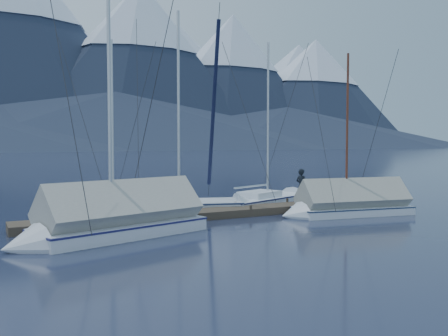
{
  "coord_description": "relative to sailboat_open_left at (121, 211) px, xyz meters",
  "views": [
    {
      "loc": [
        -9.99,
        -16.93,
        3.32
      ],
      "look_at": [
        0.0,
        2.0,
        2.2
      ],
      "focal_mm": 38.0,
      "sensor_mm": 36.0,
      "label": 1
    }
  ],
  "objects": [
    {
      "name": "ground",
      "position": [
        3.98,
        -4.84,
        -0.15
      ],
      "size": [
        1000.0,
        1000.0,
        0.0
      ],
      "primitive_type": "plane",
      "color": "black",
      "rests_on": "ground"
    },
    {
      "name": "sailboat_open_right",
      "position": [
        8.51,
        -0.04,
        0.01
      ],
      "size": [
        7.48,
        4.52,
        9.57
      ],
      "color": "white",
      "rests_on": "ground"
    },
    {
      "name": "sailboat_open_left",
      "position": [
        0.0,
        0.0,
        0.0
      ],
      "size": [
        6.75,
        4.83,
        8.81
      ],
      "color": "silver",
      "rests_on": "ground"
    },
    {
      "name": "sailboat_open_mid",
      "position": [
        3.26,
        -0.68,
        0.03
      ],
      "size": [
        8.31,
        4.47,
        10.58
      ],
      "color": "silver",
      "rests_on": "ground"
    },
    {
      "name": "person",
      "position": [
        8.34,
        -2.84,
        1.04
      ],
      "size": [
        0.57,
        0.72,
        1.72
      ],
      "primitive_type": "imported",
      "rotation": [
        0.0,
        0.0,
        1.86
      ],
      "color": "black",
      "rests_on": "dock"
    },
    {
      "name": "dock",
      "position": [
        3.98,
        -2.84,
        -0.05
      ],
      "size": [
        18.0,
        1.5,
        0.54
      ],
      "color": "#382D23",
      "rests_on": "ground"
    },
    {
      "name": "sailboat_covered_far",
      "position": [
        -1.96,
        -5.35,
        0.34
      ],
      "size": [
        7.55,
        3.98,
        10.15
      ],
      "color": "silver",
      "rests_on": "ground"
    },
    {
      "name": "sailboat_covered_near",
      "position": [
        9.01,
        -5.14,
        0.26
      ],
      "size": [
        6.58,
        3.08,
        8.24
      ],
      "color": "white",
      "rests_on": "ground"
    },
    {
      "name": "mooring_posts",
      "position": [
        3.48,
        -2.84,
        0.2
      ],
      "size": [
        15.12,
        1.52,
        0.35
      ],
      "color": "#382D23",
      "rests_on": "ground"
    }
  ]
}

